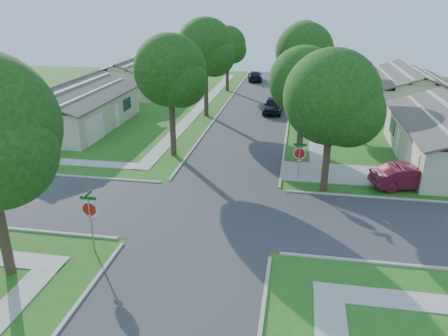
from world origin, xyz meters
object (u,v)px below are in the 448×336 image
tree_e_mid (305,54)px  car_curb_east (273,105)px  tree_w_mid (206,50)px  car_driveway (408,176)px  house_nw_near (72,110)px  stop_sign_sw (90,212)px  tree_e_far (305,44)px  car_curb_west (255,76)px  tree_w_near (171,74)px  stop_sign_ne (299,155)px  tree_w_far (228,47)px  tree_e_near (304,85)px  tree_ne_corner (332,102)px  house_ne_far (406,92)px  house_nw_far (138,79)px

tree_e_mid → car_curb_east: size_ratio=1.97×
tree_w_mid → car_driveway: size_ratio=2.08×
house_nw_near → stop_sign_sw: bearing=-60.2°
tree_e_mid → tree_w_mid: (-9.40, 0.00, 0.24)m
tree_e_far → car_curb_west: size_ratio=1.83×
tree_w_near → car_curb_west: size_ratio=1.88×
stop_sign_ne → tree_w_far: bearing=107.7°
tree_e_far → house_nw_near: 28.49m
tree_e_near → tree_ne_corner: size_ratio=0.96×
house_ne_far → stop_sign_sw: bearing=-121.6°
tree_e_far → house_nw_far: 21.31m
tree_e_far → tree_ne_corner: 29.85m
tree_w_mid → stop_sign_ne: bearing=-60.2°
tree_e_mid → car_curb_west: 22.50m
car_driveway → car_curb_west: (-13.46, 36.25, -0.07)m
tree_e_near → stop_sign_sw: bearing=-124.6°
stop_sign_ne → tree_w_mid: tree_w_mid is taller
stop_sign_ne → house_ne_far: size_ratio=0.22×
tree_ne_corner → house_nw_far: bearing=128.8°
tree_e_far → tree_e_mid: bearing=-90.0°
tree_w_far → tree_w_near: bearing=-90.0°
tree_ne_corner → tree_w_mid: bearing=123.2°
house_nw_far → car_curb_west: house_nw_far is taller
tree_e_mid → tree_ne_corner: tree_e_mid is taller
tree_e_far → car_driveway: bearing=-76.7°
car_curb_west → tree_w_mid: bearing=74.8°
stop_sign_ne → house_nw_near: bearing=153.5°
tree_e_near → house_ne_far: bearing=60.7°
tree_ne_corner → car_driveway: (5.14, 1.29, -4.83)m
tree_e_near → tree_e_mid: bearing=90.0°
tree_w_near → house_nw_far: tree_w_near is taller
car_curb_west → tree_e_near: bearing=93.7°
stop_sign_sw → house_nw_near: bearing=119.8°
tree_e_near → tree_w_far: (-9.40, 25.00, -0.14)m
tree_w_far → house_nw_near: bearing=-120.8°
tree_e_mid → tree_w_mid: 9.40m
tree_ne_corner → tree_w_near: bearing=156.4°
tree_e_far → house_nw_far: (-20.75, -2.01, -4.46)m
tree_w_mid → house_ne_far: bearing=21.2°
tree_w_near → stop_sign_ne: bearing=-24.7°
stop_sign_ne → car_curb_east: (-2.82, 18.65, -1.23)m
house_ne_far → house_nw_far: size_ratio=1.00×
tree_w_far → car_driveway: bearing=-60.5°
tree_e_far → car_curb_west: tree_e_far is taller
car_curb_east → car_driveway: bearing=-59.5°
tree_ne_corner → stop_sign_sw: bearing=-141.2°
stop_sign_ne → house_ne_far: (11.29, 24.30, -0.51)m
stop_sign_ne → car_curb_east: stop_sign_ne is taller
tree_e_near → car_curb_west: (-6.71, 32.75, -4.95)m
tree_e_far → house_ne_far: bearing=-24.0°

